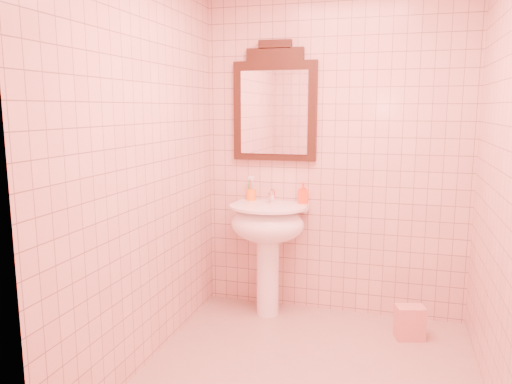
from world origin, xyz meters
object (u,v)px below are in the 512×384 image
(mirror, at_px, (275,106))
(towel, at_px, (410,323))
(pedestal_sink, at_px, (268,232))
(toothbrush_cup, at_px, (251,194))
(soap_dispenser, at_px, (303,193))

(mirror, xyz_separation_m, towel, (1.06, -0.33, -1.49))
(pedestal_sink, height_order, toothbrush_cup, toothbrush_cup)
(toothbrush_cup, relative_size, soap_dispenser, 1.05)
(soap_dispenser, relative_size, towel, 0.69)
(pedestal_sink, xyz_separation_m, toothbrush_cup, (-0.18, 0.17, 0.25))
(toothbrush_cup, bearing_deg, mirror, 10.55)
(mirror, height_order, soap_dispenser, mirror)
(mirror, relative_size, towel, 3.87)
(towel, bearing_deg, mirror, 162.44)
(pedestal_sink, height_order, mirror, mirror)
(toothbrush_cup, height_order, towel, toothbrush_cup)
(pedestal_sink, relative_size, mirror, 0.95)
(pedestal_sink, relative_size, toothbrush_cup, 5.15)
(toothbrush_cup, xyz_separation_m, soap_dispenser, (0.42, -0.01, 0.03))
(soap_dispenser, height_order, towel, soap_dispenser)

